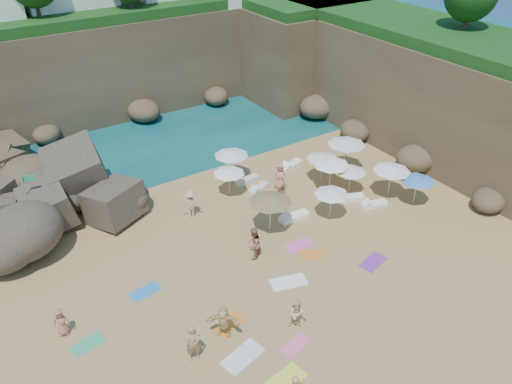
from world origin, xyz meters
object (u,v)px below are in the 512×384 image
person_stand_1 (253,244)px  person_stand_4 (280,177)px  parasol_1 (229,171)px  lounger_0 (247,180)px  person_stand_2 (191,204)px  parasol_2 (347,142)px  rock_outcrop (62,220)px  parasol_0 (231,153)px  flag_pole (28,195)px  person_stand_3 (283,197)px  person_stand_5 (93,192)px

person_stand_1 → person_stand_4: person_stand_1 is taller
parasol_1 → lounger_0: (1.79, 0.74, -1.62)m
person_stand_2 → parasol_2: bearing=-161.5°
parasol_1 → rock_outcrop: bearing=162.8°
parasol_1 → person_stand_1: bearing=-109.2°
rock_outcrop → parasol_0: 11.48m
parasol_2 → lounger_0: parasol_2 is taller
flag_pole → parasol_1: flag_pole is taller
person_stand_1 → person_stand_2: person_stand_1 is taller
parasol_1 → parasol_2: (8.43, -1.70, 0.53)m
parasol_1 → lounger_0: size_ratio=1.15×
person_stand_1 → parasol_0: bearing=-146.8°
parasol_1 → person_stand_2: size_ratio=1.12×
parasol_0 → lounger_0: parasol_0 is taller
parasol_1 → person_stand_3: (1.87, -3.31, -0.87)m
rock_outcrop → person_stand_4: bearing=-18.0°
person_stand_3 → parasol_0: bearing=10.0°
lounger_0 → person_stand_4: (1.40, -1.93, 0.80)m
person_stand_2 → parasol_1: bearing=-142.8°
lounger_0 → person_stand_3: (0.08, -4.05, 0.76)m
person_stand_3 → person_stand_4: bearing=-30.3°
person_stand_2 → person_stand_3: person_stand_2 is taller
rock_outcrop → person_stand_3: (11.93, -6.42, 0.89)m
parasol_0 → person_stand_5: (-8.97, 2.06, -1.13)m
lounger_0 → person_stand_4: person_stand_4 is taller
person_stand_2 → lounger_0: bearing=-139.9°
parasol_1 → person_stand_1: person_stand_1 is taller
person_stand_3 → person_stand_2: bearing=65.7°
flag_pole → person_stand_1: size_ratio=1.90×
flag_pole → person_stand_2: 9.26m
flag_pole → parasol_0: (12.66, -1.41, -0.31)m
rock_outcrop → person_stand_2: person_stand_2 is taller
parasol_0 → person_stand_2: bearing=-150.6°
flag_pole → lounger_0: flag_pole is taller
rock_outcrop → person_stand_5: size_ratio=4.83×
rock_outcrop → flag_pole: (-1.46, -0.07, 2.34)m
lounger_0 → flag_pole: bearing=164.2°
rock_outcrop → person_stand_1: bearing=-50.0°
flag_pole → person_stand_3: bearing=-25.4°
rock_outcrop → person_stand_3: bearing=-28.3°
parasol_1 → lounger_0: bearing=22.5°
flag_pole → lounger_0: (13.31, -2.30, -2.21)m
parasol_0 → person_stand_1: parasol_0 is taller
rock_outcrop → parasol_2: size_ratio=3.34×
parasol_2 → person_stand_1: bearing=-156.7°
lounger_0 → person_stand_1: person_stand_1 is taller
person_stand_1 → person_stand_4: bearing=-170.6°
lounger_0 → person_stand_2: (-5.02, -1.57, 0.77)m
person_stand_2 → person_stand_4: size_ratio=0.97×
person_stand_1 → person_stand_4: size_ratio=1.04×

